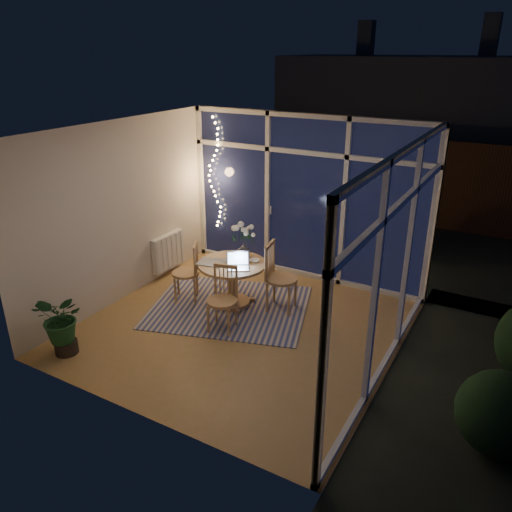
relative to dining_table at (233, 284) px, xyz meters
name	(u,v)px	position (x,y,z in m)	size (l,w,h in m)	color
floor	(241,327)	(0.44, -0.50, -0.33)	(4.00, 4.00, 0.00)	olive
ceiling	(239,131)	(0.44, -0.50, 2.27)	(4.00, 4.00, 0.00)	white
wall_back	(306,198)	(0.44, 1.50, 0.97)	(4.00, 0.04, 2.60)	beige
wall_front	(128,303)	(0.44, -2.50, 0.97)	(4.00, 0.04, 2.60)	beige
wall_left	(121,213)	(-1.56, -0.50, 0.97)	(0.04, 4.00, 2.60)	beige
wall_right	(400,270)	(2.44, -0.50, 0.97)	(0.04, 4.00, 2.60)	beige
window_wall_back	(305,199)	(0.44, 1.46, 0.97)	(4.00, 0.10, 2.60)	silver
window_wall_right	(396,269)	(2.40, -0.50, 0.97)	(0.10, 4.00, 2.60)	silver
radiator	(168,251)	(-1.50, 0.40, 0.07)	(0.10, 0.70, 0.58)	white
fairy_lights	(214,174)	(-1.21, 1.38, 1.19)	(0.24, 0.10, 1.85)	#FFC466
garden_patio	(384,229)	(0.94, 4.50, -0.39)	(12.00, 6.00, 0.10)	black
garden_fence	(372,177)	(0.44, 5.00, 0.57)	(11.00, 0.08, 1.80)	#321C12
neighbour_roof	(425,103)	(0.74, 8.00, 1.87)	(7.00, 3.00, 2.20)	#373B42
garden_shrubs	(296,217)	(-0.36, 2.90, 0.12)	(0.90, 0.90, 0.90)	black
rug	(229,307)	(0.00, -0.10, -0.33)	(2.20, 1.76, 0.01)	#C2B39E
dining_table	(233,284)	(0.00, 0.00, 0.00)	(0.97, 0.97, 0.66)	#A06948
chair_left	(185,272)	(-0.69, -0.20, 0.12)	(0.42, 0.42, 0.91)	#A06948
chair_right	(282,277)	(0.68, 0.22, 0.18)	(0.47, 0.47, 1.02)	#A06948
chair_front	(222,300)	(0.26, -0.67, 0.12)	(0.42, 0.42, 0.90)	#A06948
laptop	(238,261)	(0.17, -0.12, 0.45)	(0.31, 0.27, 0.23)	silver
flower_vase	(244,249)	(0.00, 0.33, 0.44)	(0.20, 0.20, 0.21)	silver
bowl	(254,261)	(0.25, 0.19, 0.35)	(0.15, 0.15, 0.04)	white
newspapers	(214,262)	(-0.23, -0.12, 0.34)	(0.38, 0.29, 0.01)	silver
phone	(226,267)	(0.01, -0.17, 0.34)	(0.11, 0.05, 0.01)	black
potted_plant	(63,326)	(-1.12, -2.08, 0.05)	(0.54, 0.47, 0.76)	#184321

